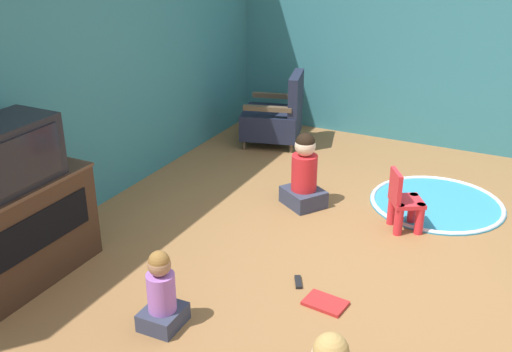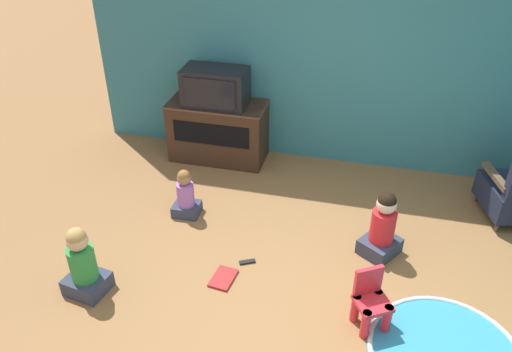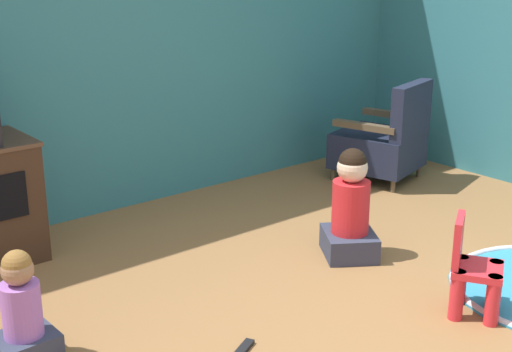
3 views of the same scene
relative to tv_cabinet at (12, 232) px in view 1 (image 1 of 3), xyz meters
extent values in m
plane|color=olive|center=(1.41, -2.12, -0.38)|extent=(30.00, 30.00, 0.00)
cube|color=teal|center=(1.29, 0.35, 0.98)|extent=(5.75, 0.12, 2.71)
cube|color=teal|center=(4.10, -2.36, 0.98)|extent=(0.12, 5.52, 2.71)
cube|color=#382316|center=(0.00, 0.00, -0.01)|extent=(1.14, 0.53, 0.73)
cube|color=#503626|center=(0.00, 0.00, 0.34)|extent=(1.17, 0.54, 0.02)
cube|color=black|center=(0.00, -0.27, 0.08)|extent=(0.91, 0.01, 0.26)
cube|color=black|center=(0.00, -0.03, 0.57)|extent=(0.73, 0.41, 0.43)
cube|color=black|center=(0.00, -0.24, 0.57)|extent=(0.60, 0.02, 0.34)
cylinder|color=brown|center=(3.47, -0.09, -0.33)|extent=(0.04, 0.04, 0.10)
cylinder|color=brown|center=(2.99, -0.22, -0.33)|extent=(0.04, 0.04, 0.10)
cylinder|color=brown|center=(3.61, -0.59, -0.33)|extent=(0.04, 0.04, 0.10)
cylinder|color=brown|center=(3.13, -0.72, -0.33)|extent=(0.04, 0.04, 0.10)
cube|color=#1E2338|center=(3.30, -0.41, -0.14)|extent=(0.73, 0.75, 0.28)
cube|color=#1E2338|center=(3.37, -0.66, 0.22)|extent=(0.56, 0.24, 0.42)
cube|color=brown|center=(3.55, -0.34, 0.11)|extent=(0.21, 0.52, 0.05)
cube|color=brown|center=(3.06, -0.47, 0.11)|extent=(0.21, 0.52, 0.05)
cylinder|color=red|center=(1.94, -2.37, -0.25)|extent=(0.07, 0.07, 0.26)
cylinder|color=red|center=(2.10, -2.27, -0.25)|extent=(0.07, 0.07, 0.26)
cylinder|color=red|center=(1.85, -2.22, -0.25)|extent=(0.07, 0.07, 0.26)
cylinder|color=red|center=(2.01, -2.13, -0.25)|extent=(0.07, 0.07, 0.26)
cube|color=red|center=(1.98, -2.25, -0.13)|extent=(0.35, 0.34, 0.04)
cube|color=red|center=(1.92, -2.16, 0.01)|extent=(0.22, 0.15, 0.25)
cylinder|color=teal|center=(2.56, -2.40, -0.37)|extent=(1.18, 1.18, 0.01)
torus|color=silver|center=(2.56, -2.40, -0.37)|extent=(1.17, 1.17, 0.04)
sphere|color=tan|center=(-0.40, -2.45, 0.20)|extent=(0.17, 0.17, 0.17)
cube|color=#33384C|center=(2.01, -1.33, -0.30)|extent=(0.44, 0.45, 0.15)
cylinder|color=red|center=(2.01, -1.33, -0.07)|extent=(0.23, 0.23, 0.32)
sphere|color=beige|center=(2.01, -1.33, 0.18)|extent=(0.18, 0.18, 0.18)
sphere|color=black|center=(2.01, -1.33, 0.21)|extent=(0.17, 0.17, 0.17)
cube|color=#33384C|center=(0.03, -1.21, -0.32)|extent=(0.28, 0.24, 0.12)
cylinder|color=#A566BF|center=(0.03, -1.21, -0.13)|extent=(0.18, 0.18, 0.25)
sphere|color=#9E7051|center=(0.03, -1.21, 0.06)|extent=(0.14, 0.14, 0.14)
sphere|color=olive|center=(0.03, -1.21, 0.09)|extent=(0.13, 0.13, 0.13)
cube|color=#B22323|center=(0.69, -2.04, -0.37)|extent=(0.21, 0.29, 0.02)
cube|color=black|center=(0.84, -1.78, -0.37)|extent=(0.15, 0.11, 0.02)
camera|label=1|loc=(-2.46, -3.11, 1.99)|focal=42.00mm
camera|label=2|loc=(1.77, -5.11, 2.77)|focal=35.00mm
camera|label=3|loc=(-0.96, -4.08, 1.40)|focal=50.00mm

